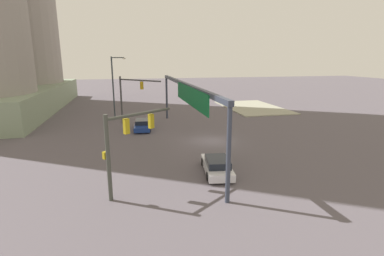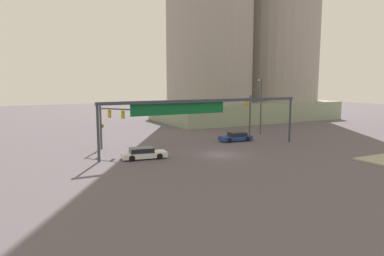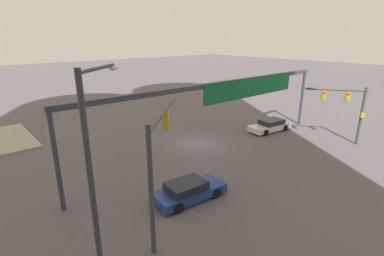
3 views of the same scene
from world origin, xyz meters
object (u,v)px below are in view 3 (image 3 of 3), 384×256
traffic_signal_opposite_side (349,105)px  streetlamp_curved_arm (96,177)px  traffic_signal_near_corner (158,153)px  sedan_car_waiting_far (189,191)px  sedan_car_approaching (270,126)px

traffic_signal_opposite_side → streetlamp_curved_arm: bearing=56.6°
traffic_signal_near_corner → sedan_car_waiting_far: 4.92m
streetlamp_curved_arm → sedan_car_waiting_far: streetlamp_curved_arm is taller
traffic_signal_near_corner → sedan_car_approaching: (-18.11, -5.93, -3.70)m
traffic_signal_opposite_side → sedan_car_waiting_far: traffic_signal_opposite_side is taller
traffic_signal_opposite_side → sedan_car_approaching: size_ratio=1.07×
traffic_signal_near_corner → traffic_signal_opposite_side: 20.18m
sedan_car_waiting_far → traffic_signal_near_corner: bearing=-151.3°
traffic_signal_opposite_side → sedan_car_waiting_far: size_ratio=1.14×
traffic_signal_opposite_side → streetlamp_curved_arm: 24.04m
streetlamp_curved_arm → sedan_car_waiting_far: size_ratio=1.87×
sedan_car_approaching → sedan_car_waiting_far: bearing=24.8°
streetlamp_curved_arm → sedan_car_approaching: 23.71m
traffic_signal_opposite_side → sedan_car_approaching: traffic_signal_opposite_side is taller
traffic_signal_near_corner → sedan_car_waiting_far: bearing=-20.1°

